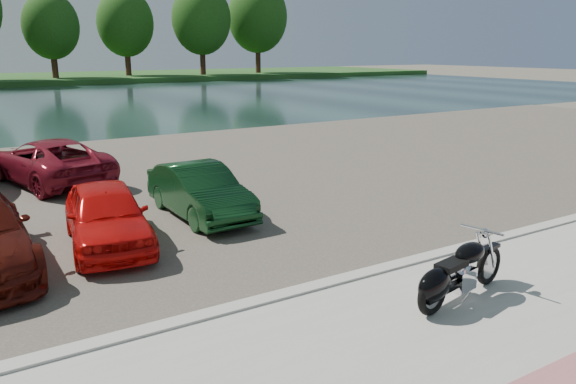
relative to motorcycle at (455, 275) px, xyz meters
name	(u,v)px	position (x,y,z in m)	size (l,w,h in m)	color
ground	(456,323)	(-0.33, -0.39, -0.56)	(200.00, 200.00, 0.00)	#595447
promenade	(515,350)	(-0.33, -1.39, -0.51)	(60.00, 6.00, 0.10)	#A5A39B
kerb	(369,274)	(-0.33, 1.61, -0.49)	(60.00, 0.30, 0.14)	#A5A39B
parking_lot	(181,179)	(-0.33, 10.61, -0.54)	(60.00, 18.00, 0.04)	#47413A
river	(36,104)	(-0.33, 39.61, -0.56)	(120.00, 40.00, 0.00)	#1B312F
far_trees	(34,16)	(4.02, 65.40, 6.93)	(70.25, 10.68, 12.52)	#3B1F15
motorcycle	(455,275)	(0.00, 0.00, 0.00)	(2.31, 0.85, 1.05)	black
car_4	(107,215)	(-3.83, 5.65, 0.12)	(1.51, 3.76, 1.28)	red
car_5	(200,191)	(-1.42, 6.58, 0.10)	(1.31, 3.77, 1.24)	#0E3316
car_10	(50,161)	(-3.85, 12.09, 0.15)	(2.22, 4.80, 1.34)	maroon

